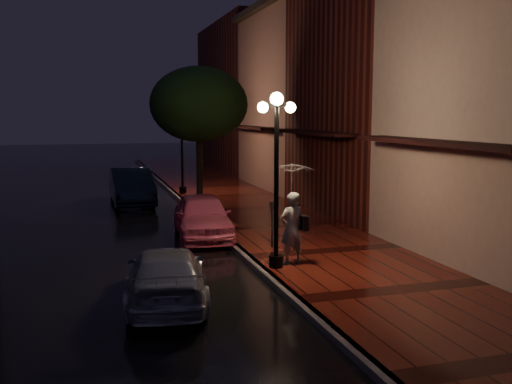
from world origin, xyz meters
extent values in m
plane|color=black|center=(0.00, 0.00, 0.00)|extent=(120.00, 120.00, 0.00)
cube|color=#4C130D|center=(2.25, 0.00, 0.07)|extent=(4.50, 60.00, 0.15)
cube|color=#595451|center=(0.00, 0.00, 0.07)|extent=(0.25, 60.00, 0.15)
cube|color=#511914|center=(7.00, 2.00, 5.50)|extent=(5.00, 8.00, 11.00)
cube|color=#8C5951|center=(7.00, 10.00, 4.50)|extent=(5.00, 8.00, 9.00)
cube|color=#511914|center=(7.00, 20.00, 5.00)|extent=(5.00, 12.00, 10.00)
cylinder|color=black|center=(0.35, -5.00, 2.15)|extent=(0.12, 0.12, 4.00)
cylinder|color=black|center=(0.35, -5.00, 0.30)|extent=(0.36, 0.36, 0.30)
cube|color=black|center=(0.35, -5.00, 4.15)|extent=(0.70, 0.08, 0.08)
sphere|color=#FFE399|center=(0.35, -5.00, 4.30)|extent=(0.32, 0.32, 0.32)
sphere|color=#FFE399|center=(0.00, -5.00, 4.10)|extent=(0.26, 0.26, 0.26)
sphere|color=#FFE399|center=(0.70, -5.00, 4.10)|extent=(0.26, 0.26, 0.26)
cylinder|color=black|center=(0.35, 9.00, 2.15)|extent=(0.12, 0.12, 4.00)
cylinder|color=black|center=(0.35, 9.00, 0.30)|extent=(0.36, 0.36, 0.30)
cube|color=black|center=(0.35, 9.00, 4.15)|extent=(0.70, 0.08, 0.08)
sphere|color=#FFE399|center=(0.35, 9.00, 4.30)|extent=(0.32, 0.32, 0.32)
sphere|color=#FFE399|center=(0.00, 9.00, 4.10)|extent=(0.26, 0.26, 0.26)
sphere|color=#FFE399|center=(0.70, 9.00, 4.10)|extent=(0.26, 0.26, 0.26)
cylinder|color=black|center=(0.60, 6.00, 1.75)|extent=(0.28, 0.28, 3.20)
ellipsoid|color=black|center=(0.60, 6.00, 4.35)|extent=(4.16, 4.16, 3.20)
sphere|color=black|center=(1.30, 6.60, 3.75)|extent=(1.80, 1.80, 1.80)
sphere|color=black|center=(0.00, 5.30, 3.85)|extent=(1.80, 1.80, 1.80)
imported|color=#E96080|center=(-0.60, -0.51, 0.71)|extent=(2.05, 4.33, 1.43)
imported|color=black|center=(-2.21, 7.20, 0.79)|extent=(1.75, 4.84, 1.59)
imported|color=#9FA0A7|center=(-2.58, -6.46, 0.59)|extent=(2.16, 4.22, 1.17)
imported|color=white|center=(0.84, -4.80, 1.08)|extent=(0.76, 0.58, 1.85)
imported|color=silver|center=(0.84, -4.80, 2.25)|extent=(1.08, 1.10, 0.99)
cylinder|color=black|center=(0.84, -4.80, 1.51)|extent=(0.02, 0.02, 1.48)
cube|color=black|center=(1.14, -4.85, 1.20)|extent=(0.15, 0.35, 0.37)
cylinder|color=black|center=(0.95, -2.88, 0.70)|extent=(0.06, 0.06, 1.10)
cube|color=black|center=(0.95, -2.88, 1.35)|extent=(0.14, 0.11, 0.22)
camera|label=1|loc=(-4.11, -18.10, 3.95)|focal=40.00mm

